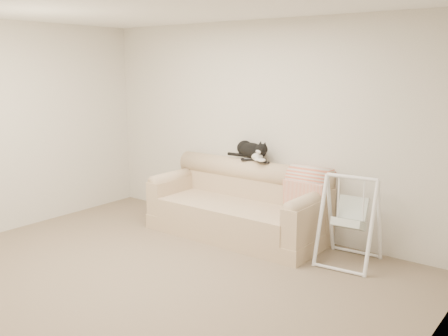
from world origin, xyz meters
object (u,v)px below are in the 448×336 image
(tuxedo_cat, at_px, (252,150))
(baby_swing, at_px, (350,219))
(remote_a, at_px, (248,159))
(remote_b, at_px, (263,162))
(sofa, at_px, (239,207))

(tuxedo_cat, xyz_separation_m, baby_swing, (1.45, -0.29, -0.54))
(remote_a, distance_m, baby_swing, 1.56)
(remote_a, distance_m, remote_b, 0.23)
(sofa, relative_size, remote_a, 12.26)
(sofa, distance_m, remote_a, 0.60)
(sofa, height_order, tuxedo_cat, tuxedo_cat)
(remote_b, bearing_deg, tuxedo_cat, 165.03)
(tuxedo_cat, height_order, baby_swing, tuxedo_cat)
(remote_a, height_order, baby_swing, baby_swing)
(sofa, xyz_separation_m, remote_a, (-0.03, 0.22, 0.56))
(remote_a, xyz_separation_m, baby_swing, (1.48, -0.25, -0.44))
(remote_a, xyz_separation_m, remote_b, (0.23, -0.01, -0.00))
(sofa, bearing_deg, tuxedo_cat, 90.61)
(sofa, bearing_deg, baby_swing, -1.35)
(baby_swing, bearing_deg, sofa, 178.65)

